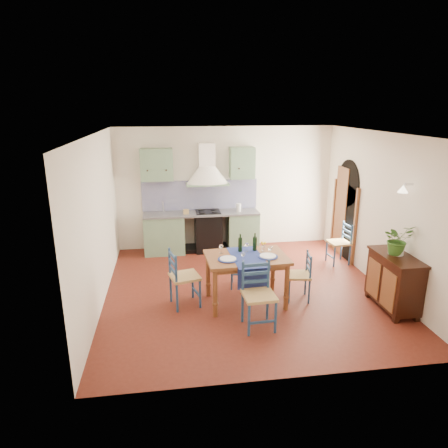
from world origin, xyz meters
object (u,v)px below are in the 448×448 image
at_px(sideboard, 394,280).
at_px(potted_plant, 398,239).
at_px(dining_table, 247,262).
at_px(chair_near, 258,295).

relative_size(sideboard, potted_plant, 2.09).
bearing_deg(potted_plant, dining_table, 168.78).
bearing_deg(potted_plant, sideboard, -102.19).
distance_m(sideboard, potted_plant, 0.68).
xyz_separation_m(dining_table, potted_plant, (2.36, -0.47, 0.43)).
xyz_separation_m(chair_near, potted_plant, (2.33, 0.30, 0.67)).
height_order(dining_table, chair_near, dining_table).
distance_m(chair_near, potted_plant, 2.45).
bearing_deg(chair_near, dining_table, 92.07).
xyz_separation_m(chair_near, sideboard, (2.32, 0.24, -0.01)).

